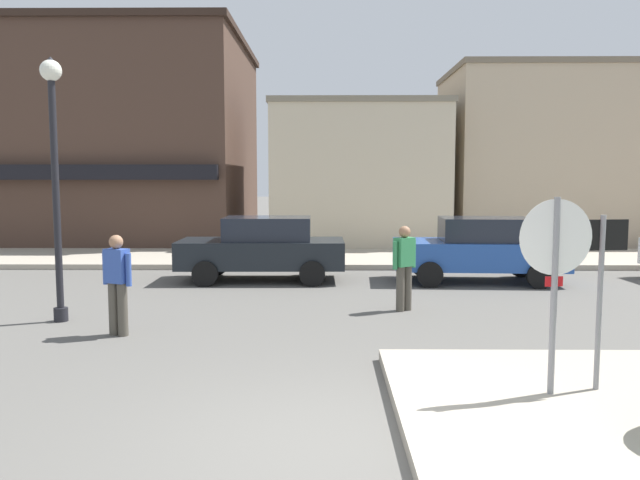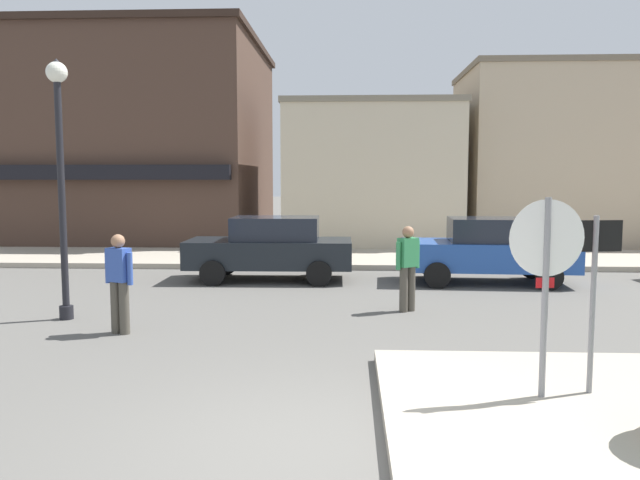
# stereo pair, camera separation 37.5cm
# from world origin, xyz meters

# --- Properties ---
(ground_plane) EXTENTS (160.00, 160.00, 0.00)m
(ground_plane) POSITION_xyz_m (0.00, 0.00, 0.00)
(ground_plane) COLOR #5B5954
(kerb_far) EXTENTS (80.00, 4.00, 0.15)m
(kerb_far) POSITION_xyz_m (0.00, 13.26, 0.07)
(kerb_far) COLOR #A89E8C
(kerb_far) RESTS_ON ground
(stop_sign) EXTENTS (0.81, 0.13, 2.30)m
(stop_sign) POSITION_xyz_m (2.40, 1.10, 1.52)
(stop_sign) COLOR gray
(stop_sign) RESTS_ON ground
(one_way_sign) EXTENTS (0.60, 0.09, 2.10)m
(one_way_sign) POSITION_xyz_m (2.96, 1.25, 1.33)
(one_way_sign) COLOR gray
(one_way_sign) RESTS_ON ground
(lamp_post) EXTENTS (0.36, 0.36, 4.54)m
(lamp_post) POSITION_xyz_m (-4.71, 5.13, 2.96)
(lamp_post) COLOR black
(lamp_post) RESTS_ON ground
(parked_car_nearest) EXTENTS (4.03, 1.93, 1.56)m
(parked_car_nearest) POSITION_xyz_m (-1.60, 9.55, 0.81)
(parked_car_nearest) COLOR black
(parked_car_nearest) RESTS_ON ground
(parked_car_second) EXTENTS (4.08, 2.03, 1.56)m
(parked_car_second) POSITION_xyz_m (3.64, 9.38, 0.81)
(parked_car_second) COLOR #234C9E
(parked_car_second) RESTS_ON ground
(pedestrian_crossing_near) EXTENTS (0.54, 0.34, 1.61)m
(pedestrian_crossing_near) POSITION_xyz_m (-3.37, 4.16, 0.87)
(pedestrian_crossing_near) COLOR #4C473D
(pedestrian_crossing_near) RESTS_ON ground
(pedestrian_crossing_far) EXTENTS (0.50, 0.39, 1.61)m
(pedestrian_crossing_far) POSITION_xyz_m (1.41, 6.08, 0.87)
(pedestrian_crossing_far) COLOR #4C473D
(pedestrian_crossing_far) RESTS_ON ground
(building_corner_shop) EXTENTS (9.39, 9.95, 7.99)m
(building_corner_shop) POSITION_xyz_m (-7.98, 19.98, 4.00)
(building_corner_shop) COLOR #473328
(building_corner_shop) RESTS_ON ground
(building_storefront_left_near) EXTENTS (6.29, 5.29, 5.20)m
(building_storefront_left_near) POSITION_xyz_m (1.10, 17.78, 2.60)
(building_storefront_left_near) COLOR beige
(building_storefront_left_near) RESTS_ON ground
(building_storefront_left_mid) EXTENTS (6.77, 5.49, 6.54)m
(building_storefront_left_mid) POSITION_xyz_m (7.94, 18.48, 3.28)
(building_storefront_left_mid) COLOR tan
(building_storefront_left_mid) RESTS_ON ground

